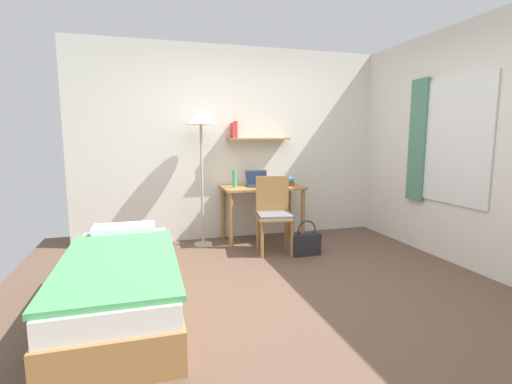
# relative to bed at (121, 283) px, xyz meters

# --- Properties ---
(ground_plane) EXTENTS (5.28, 5.28, 0.00)m
(ground_plane) POSITION_rel_bed_xyz_m (1.48, 0.01, -0.24)
(ground_plane) COLOR brown
(wall_back) EXTENTS (4.40, 0.27, 2.60)m
(wall_back) POSITION_rel_bed_xyz_m (1.48, 2.03, 1.06)
(wall_back) COLOR silver
(wall_back) RESTS_ON ground_plane
(wall_right) EXTENTS (0.10, 4.40, 2.60)m
(wall_right) POSITION_rel_bed_xyz_m (3.50, 0.04, 1.06)
(wall_right) COLOR silver
(wall_right) RESTS_ON ground_plane
(bed) EXTENTS (0.85, 2.00, 0.54)m
(bed) POSITION_rel_bed_xyz_m (0.00, 0.00, 0.00)
(bed) COLOR #9E703D
(bed) RESTS_ON ground_plane
(desk) EXTENTS (1.07, 0.59, 0.74)m
(desk) POSITION_rel_bed_xyz_m (1.71, 1.71, 0.37)
(desk) COLOR #9E703D
(desk) RESTS_ON ground_plane
(desk_chair) EXTENTS (0.49, 0.47, 0.92)m
(desk_chair) POSITION_rel_bed_xyz_m (1.70, 1.19, 0.26)
(desk_chair) COLOR #9E703D
(desk_chair) RESTS_ON ground_plane
(standing_lamp) EXTENTS (0.40, 0.40, 1.77)m
(standing_lamp) POSITION_rel_bed_xyz_m (0.91, 1.70, 1.32)
(standing_lamp) COLOR #B2A893
(standing_lamp) RESTS_ON ground_plane
(laptop) EXTENTS (0.31, 0.22, 0.21)m
(laptop) POSITION_rel_bed_xyz_m (1.66, 1.76, 0.56)
(laptop) COLOR #2D2D33
(laptop) RESTS_ON desk
(water_bottle) EXTENTS (0.06, 0.06, 0.22)m
(water_bottle) POSITION_rel_bed_xyz_m (1.34, 1.74, 0.61)
(water_bottle) COLOR #42A87F
(water_bottle) RESTS_ON desk
(book_stack) EXTENTS (0.18, 0.25, 0.11)m
(book_stack) POSITION_rel_bed_xyz_m (2.07, 1.75, 0.56)
(book_stack) COLOR #D13D38
(book_stack) RESTS_ON desk
(handbag) EXTENTS (0.33, 0.11, 0.42)m
(handbag) POSITION_rel_bed_xyz_m (2.02, 0.93, -0.10)
(handbag) COLOR #232328
(handbag) RESTS_ON ground_plane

